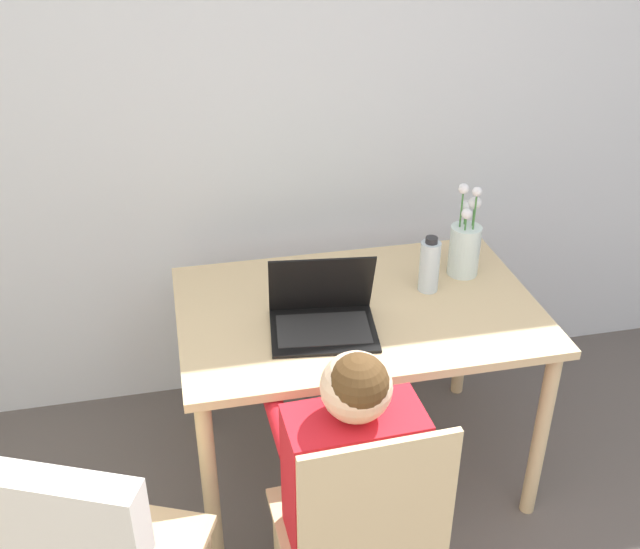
{
  "coord_description": "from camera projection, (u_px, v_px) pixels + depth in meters",
  "views": [
    {
      "loc": [
        -0.51,
        -0.42,
        2.04
      ],
      "look_at": [
        -0.09,
        1.53,
        0.89
      ],
      "focal_mm": 42.0,
      "sensor_mm": 36.0,
      "label": 1
    }
  ],
  "objects": [
    {
      "name": "wall_back",
      "position": [
        303.0,
        93.0,
        2.72
      ],
      "size": [
        6.4,
        0.05,
        2.5
      ],
      "color": "silver",
      "rests_on": "ground_plane"
    },
    {
      "name": "chair_occupied",
      "position": [
        360.0,
        541.0,
        1.95
      ],
      "size": [
        0.42,
        0.42,
        0.91
      ],
      "rotation": [
        0.0,
        0.0,
        3.18
      ],
      "color": "#D6B784",
      "rests_on": "ground_plane"
    },
    {
      "name": "flower_vase",
      "position": [
        465.0,
        245.0,
        2.61
      ],
      "size": [
        0.11,
        0.11,
        0.34
      ],
      "color": "silver",
      "rests_on": "dining_table"
    },
    {
      "name": "dining_table",
      "position": [
        358.0,
        327.0,
        2.52
      ],
      "size": [
        1.19,
        0.78,
        0.71
      ],
      "color": "#D6B784",
      "rests_on": "ground_plane"
    },
    {
      "name": "water_bottle",
      "position": [
        429.0,
        266.0,
        2.52
      ],
      "size": [
        0.07,
        0.07,
        0.2
      ],
      "color": "silver",
      "rests_on": "dining_table"
    },
    {
      "name": "person_seated",
      "position": [
        348.0,
        462.0,
        1.96
      ],
      "size": [
        0.37,
        0.43,
        1.01
      ],
      "rotation": [
        0.0,
        0.0,
        3.18
      ],
      "color": "red",
      "rests_on": "ground_plane"
    },
    {
      "name": "laptop",
      "position": [
        322.0,
        311.0,
        2.34
      ],
      "size": [
        0.36,
        0.3,
        0.25
      ],
      "rotation": [
        0.0,
        0.0,
        -0.12
      ],
      "color": "black",
      "rests_on": "dining_table"
    }
  ]
}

